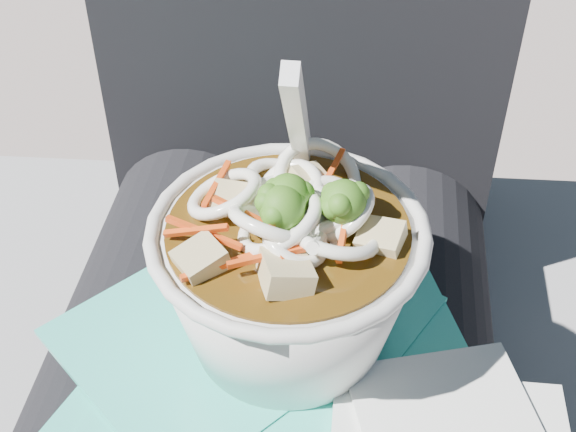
# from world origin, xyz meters

# --- Properties ---
(lap) EXTENTS (0.34, 0.48, 0.15)m
(lap) POSITION_xyz_m (0.00, 0.00, 0.56)
(lap) COLOR black
(lap) RESTS_ON stone_ledge
(person_body) EXTENTS (0.34, 0.94, 1.03)m
(person_body) POSITION_xyz_m (0.00, 0.09, 0.58)
(person_body) COLOR black
(person_body) RESTS_ON ground
(plastic_bag) EXTENTS (0.31, 0.33, 0.01)m
(plastic_bag) POSITION_xyz_m (-0.01, -0.01, 0.64)
(plastic_bag) COLOR #2DBDA7
(plastic_bag) RESTS_ON lap
(udon_bowl) EXTENTS (0.18, 0.18, 0.21)m
(udon_bowl) POSITION_xyz_m (0.02, 0.02, 0.71)
(udon_bowl) COLOR silver
(udon_bowl) RESTS_ON plastic_bag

